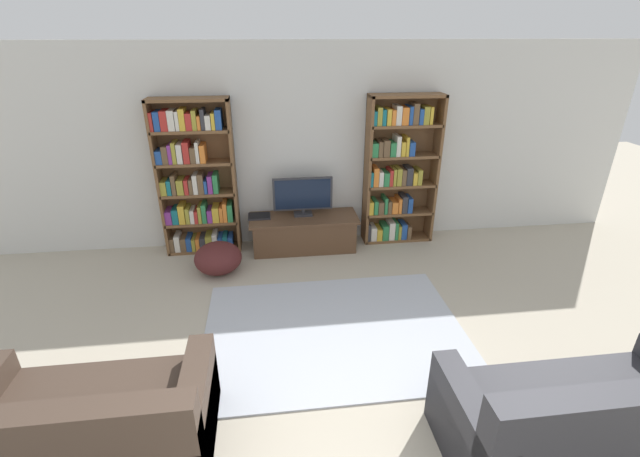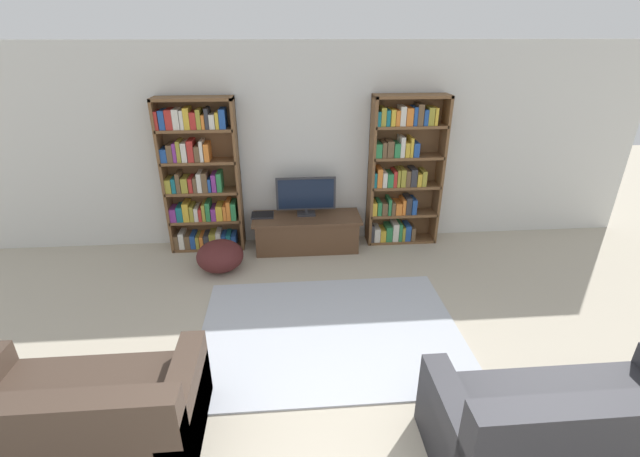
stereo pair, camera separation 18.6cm
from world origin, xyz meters
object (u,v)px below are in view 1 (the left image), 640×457
bookshelf_right (397,172)px  beanbag_ottoman (218,258)px  laptop (259,216)px  couch_left_sectional (89,429)px  television (303,196)px  couch_right_sofa (584,425)px  tv_stand (304,232)px  bookshelf_left (195,181)px

bookshelf_right → beanbag_ottoman: bookshelf_right is taller
laptop → couch_left_sectional: couch_left_sectional is taller
television → laptop: (-0.58, 0.00, -0.26)m
television → couch_right_sofa: television is taller
television → couch_left_sectional: bearing=-119.2°
tv_stand → couch_right_sofa: 3.72m
tv_stand → couch_left_sectional: bearing=-119.8°
couch_right_sofa → beanbag_ottoman: 3.91m
bookshelf_left → bookshelf_right: 2.62m
tv_stand → laptop: (-0.58, 0.07, 0.24)m
couch_right_sofa → beanbag_ottoman: (-2.66, 2.86, -0.11)m
couch_left_sectional → tv_stand: bearing=60.2°
laptop → beanbag_ottoman: (-0.51, -0.57, -0.29)m
laptop → bookshelf_right: bearing=2.6°
bookshelf_right → beanbag_ottoman: (-2.36, -0.65, -0.80)m
laptop → bookshelf_left: bearing=174.1°
bookshelf_left → couch_left_sectional: size_ratio=1.25×
bookshelf_left → laptop: 0.92m
bookshelf_right → television: bookshelf_right is taller
tv_stand → couch_right_sofa: couch_right_sofa is taller
bookshelf_left → couch_right_sofa: bearing=-50.2°
couch_left_sectional → couch_right_sofa: 3.30m
laptop → beanbag_ottoman: bearing=-131.8°
tv_stand → bookshelf_left: bearing=173.7°
bookshelf_left → beanbag_ottoman: size_ratio=3.49×
tv_stand → couch_left_sectional: 3.43m
bookshelf_right → couch_right_sofa: (0.30, -3.52, -0.69)m
bookshelf_left → bookshelf_right: (2.62, 0.00, 0.02)m
bookshelf_right → beanbag_ottoman: size_ratio=3.49×
couch_left_sectional → couch_right_sofa: couch_right_sofa is taller
bookshelf_right → bookshelf_left: bearing=-179.9°
laptop → couch_right_sofa: bearing=-57.9°
couch_left_sectional → beanbag_ottoman: bearing=76.1°
bookshelf_right → couch_left_sectional: bookshelf_right is taller
bookshelf_left → beanbag_ottoman: bearing=-68.0°
television → bookshelf_left: bearing=176.5°
bookshelf_right → tv_stand: 1.49m
bookshelf_left → couch_right_sofa: bookshelf_left is taller
bookshelf_right → couch_left_sectional: 4.37m
bookshelf_right → beanbag_ottoman: 2.58m
bookshelf_left → couch_left_sectional: 3.22m
bookshelf_left → couch_right_sofa: size_ratio=1.10×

